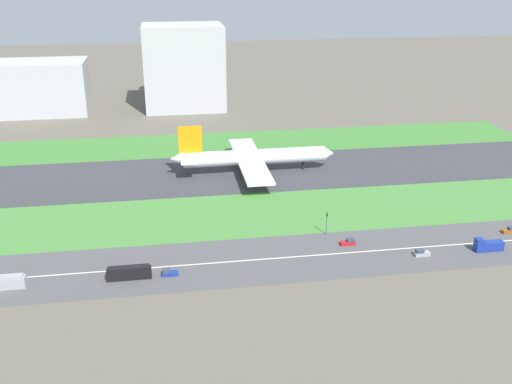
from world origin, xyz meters
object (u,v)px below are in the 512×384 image
car_0 (169,273)px  car_2 (349,242)px  car_1 (510,230)px  bus_1 (129,273)px  hangar_building (184,67)px  airliner (251,157)px  car_3 (421,253)px  bus_0 (2,282)px  fuel_tank_west (165,78)px  terminal_building (41,87)px  truck_0 (488,246)px  traffic_light (327,222)px

car_0 → car_2: size_ratio=1.00×
car_1 → bus_1: size_ratio=0.38×
car_0 → hangar_building: 193.74m
car_1 → bus_1: 115.16m
airliner → car_3: (37.30, -78.00, -5.31)m
bus_0 → car_2: size_ratio=2.64×
bus_0 → fuel_tank_west: size_ratio=0.45×
bus_1 → terminal_building: (-53.05, 192.00, 12.27)m
bus_0 → fuel_tank_west: bearing=-101.0°
airliner → bus_0: 109.07m
truck_0 → traffic_light: (-43.19, 17.99, 2.62)m
airliner → fuel_tank_west: airliner is taller
car_1 → fuel_tank_west: 248.44m
airliner → car_3: bearing=-64.4°
car_0 → car_1: 104.79m
airliner → car_2: 70.78m
terminal_building → bus_0: bearing=-83.7°
airliner → bus_1: bearing=-119.5°
fuel_tank_west → airliner: bearing=-79.3°
airliner → traffic_light: (14.35, -60.01, -1.94)m
car_2 → truck_0: bearing=-14.5°
car_1 → car_3: bearing=-163.2°
airliner → hangar_building: hangar_building is taller
car_0 → traffic_light: (48.16, 17.99, 3.37)m
bus_1 → traffic_light: bearing=-162.9°
car_3 → traffic_light: bearing=-38.1°
car_2 → bus_1: 63.94m
fuel_tank_west → truck_0: bearing=-69.7°
traffic_light → hangar_building: bearing=101.2°
car_1 → fuel_tank_west: (-100.66, 227.00, 7.67)m
car_3 → car_2: 20.92m
traffic_light → fuel_tank_west: fuel_tank_west is taller
truck_0 → car_1: size_ratio=1.91×
car_1 → traffic_light: traffic_light is taller
car_1 → hangar_building: 204.47m
truck_0 → terminal_building: terminal_building is taller
airliner → terminal_building: terminal_building is taller
car_0 → car_3: bearing=-180.0°
car_1 → fuel_tank_west: fuel_tank_west is taller
bus_0 → bus_1: (31.89, 0.00, 0.00)m
hangar_building → car_2: bearing=-77.9°
airliner → car_1: (70.50, -68.00, -5.31)m
traffic_light → hangar_building: hangar_building is taller
truck_0 → car_1: bearing=-142.4°
airliner → fuel_tank_west: 161.85m
airliner → car_2: size_ratio=14.77×
truck_0 → car_2: size_ratio=1.91×
car_0 → fuel_tank_west: size_ratio=0.17×
airliner → car_2: airliner is taller
traffic_light → terminal_building: 206.96m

